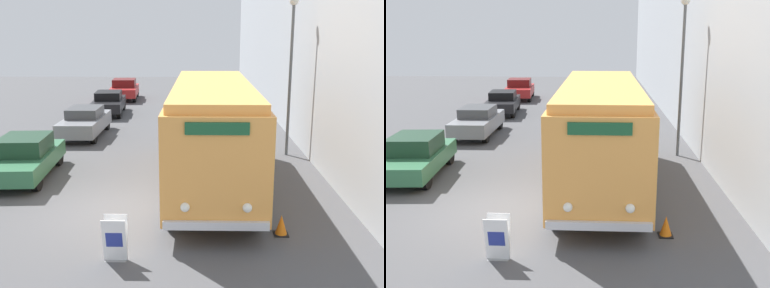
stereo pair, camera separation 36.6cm
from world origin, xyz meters
The scene contains 10 objects.
ground_plane centered at (0.00, 0.00, 0.00)m, with size 80.00×80.00×0.00m, color #4C4C4F.
building_wall_right centered at (6.94, 10.00, 4.35)m, with size 0.30×60.00×8.70m.
vintage_bus centered at (2.84, 2.38, 1.91)m, with size 2.57×9.51×3.38m.
sign_board centered at (0.61, -2.82, 0.49)m, with size 0.53×0.38×1.02m.
streetlamp centered at (6.02, 6.20, 4.10)m, with size 0.36×0.36×6.30m.
parked_car_near centered at (-3.64, 3.03, 0.72)m, with size 2.11×4.38×1.44m.
parked_car_mid centered at (-3.18, 9.49, 0.72)m, with size 1.78×4.46×1.41m.
parked_car_far centered at (-3.27, 15.64, 0.74)m, with size 2.16×4.51×1.40m.
parked_car_distant centered at (-3.37, 22.02, 0.79)m, with size 2.29×4.52×1.54m.
traffic_cone centered at (4.51, -1.44, 0.25)m, with size 0.36×0.36×0.52m.
Camera 2 is at (2.87, -11.85, 4.92)m, focal length 42.00 mm.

